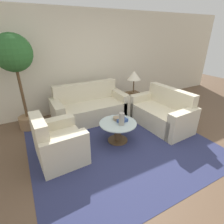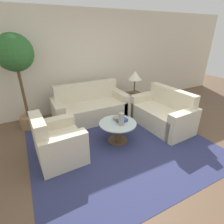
{
  "view_description": "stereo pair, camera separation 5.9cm",
  "coord_description": "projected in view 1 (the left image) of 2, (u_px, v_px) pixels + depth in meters",
  "views": [
    {
      "loc": [
        -1.69,
        -1.97,
        2.06
      ],
      "look_at": [
        -0.15,
        0.91,
        0.55
      ],
      "focal_mm": 28.0,
      "sensor_mm": 36.0,
      "label": 1
    },
    {
      "loc": [
        -1.64,
        -2.0,
        2.06
      ],
      "look_at": [
        -0.15,
        0.91,
        0.55
      ],
      "focal_mm": 28.0,
      "sensor_mm": 36.0,
      "label": 2
    }
  ],
  "objects": [
    {
      "name": "ground_plane",
      "position": [
        143.0,
        156.0,
        3.16
      ],
      "size": [
        14.0,
        14.0,
        0.0
      ],
      "primitive_type": "plane",
      "color": "brown"
    },
    {
      "name": "wall_back",
      "position": [
        87.0,
        62.0,
        4.73
      ],
      "size": [
        10.0,
        0.06,
        2.6
      ],
      "color": "beige",
      "rests_on": "ground_plane"
    },
    {
      "name": "rug",
      "position": [
        118.0,
        140.0,
        3.62
      ],
      "size": [
        3.39,
        3.28,
        0.01
      ],
      "color": "navy",
      "rests_on": "ground_plane"
    },
    {
      "name": "sofa_main",
      "position": [
        90.0,
        108.0,
        4.43
      ],
      "size": [
        1.83,
        0.82,
        0.9
      ],
      "color": "beige",
      "rests_on": "ground_plane"
    },
    {
      "name": "armchair",
      "position": [
        57.0,
        145.0,
        2.99
      ],
      "size": [
        0.8,
        0.9,
        0.86
      ],
      "rotation": [
        0.0,
        0.0,
        1.62
      ],
      "color": "beige",
      "rests_on": "ground_plane"
    },
    {
      "name": "loveseat",
      "position": [
        162.0,
        114.0,
        4.13
      ],
      "size": [
        0.86,
        1.51,
        0.88
      ],
      "rotation": [
        0.0,
        0.0,
        -1.51
      ],
      "color": "beige",
      "rests_on": "ground_plane"
    },
    {
      "name": "coffee_table",
      "position": [
        118.0,
        129.0,
        3.51
      ],
      "size": [
        0.74,
        0.74,
        0.42
      ],
      "color": "brown",
      "rests_on": "ground_plane"
    },
    {
      "name": "side_table",
      "position": [
        133.0,
        102.0,
        4.9
      ],
      "size": [
        0.4,
        0.4,
        0.53
      ],
      "color": "brown",
      "rests_on": "ground_plane"
    },
    {
      "name": "table_lamp",
      "position": [
        134.0,
        76.0,
        4.59
      ],
      "size": [
        0.36,
        0.36,
        0.6
      ],
      "color": "brown",
      "rests_on": "side_table"
    },
    {
      "name": "potted_plant",
      "position": [
        15.0,
        61.0,
        3.48
      ],
      "size": [
        0.74,
        0.74,
        2.05
      ],
      "color": "#93704C",
      "rests_on": "ground_plane"
    },
    {
      "name": "vase",
      "position": [
        122.0,
        119.0,
        3.33
      ],
      "size": [
        0.11,
        0.11,
        0.25
      ],
      "color": "#9E998E",
      "rests_on": "coffee_table"
    },
    {
      "name": "bowl",
      "position": [
        117.0,
        118.0,
        3.55
      ],
      "size": [
        0.15,
        0.15,
        0.06
      ],
      "color": "gray",
      "rests_on": "coffee_table"
    },
    {
      "name": "book_stack",
      "position": [
        122.0,
        120.0,
        3.47
      ],
      "size": [
        0.22,
        0.14,
        0.06
      ],
      "rotation": [
        0.0,
        0.0,
        0.13
      ],
      "color": "#334C8C",
      "rests_on": "coffee_table"
    }
  ]
}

